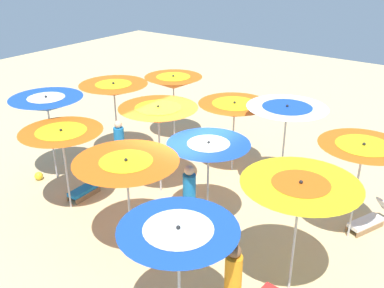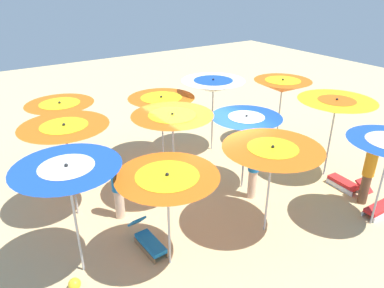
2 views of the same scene
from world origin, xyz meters
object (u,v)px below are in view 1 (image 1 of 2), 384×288
object	(u,v)px
beach_umbrella_11	(362,154)
beach_ball	(39,176)
lounger_0	(86,188)
beach_umbrella_0	(47,104)
beach_umbrella_5	(158,115)
beach_umbrella_4	(114,90)
beach_umbrella_7	(300,193)
beachgoer_1	(120,147)
beach_umbrella_6	(208,149)
beachgoer_0	(189,199)
beach_umbrella_9	(234,110)
lounger_1	(369,220)
beachgoer_2	(233,286)
beach_umbrella_2	(126,168)
beach_umbrella_10	(287,114)
beach_umbrella_1	(62,137)
beach_umbrella_3	(178,237)
beach_umbrella_8	(173,82)

from	to	relation	value
beach_umbrella_11	beach_ball	size ratio (longest dim) A/B	9.87
lounger_0	beach_umbrella_0	bearing A→B (deg)	-98.07
lounger_0	beach_umbrella_5	bearing A→B (deg)	129.70
beach_ball	beach_umbrella_4	bearing A→B (deg)	160.93
beach_umbrella_5	lounger_0	xyz separation A→B (m)	(1.37, -1.51, -2.06)
beach_umbrella_4	beach_umbrella_7	bearing A→B (deg)	72.20
beachgoer_1	beach_umbrella_6	bearing A→B (deg)	128.11
beachgoer_0	beach_umbrella_9	bearing A→B (deg)	-158.12
beach_ball	beach_umbrella_7	bearing A→B (deg)	91.41
beach_umbrella_5	beach_umbrella_7	xyz separation A→B (m)	(1.44, 4.55, -0.05)
lounger_1	beach_umbrella_4	bearing A→B (deg)	-61.23
beach_umbrella_7	beachgoer_2	bearing A→B (deg)	-14.65
beachgoer_0	beachgoer_2	world-z (taller)	beachgoer_2
lounger_0	lounger_1	distance (m)	7.35
beach_umbrella_5	beachgoer_2	world-z (taller)	beach_umbrella_5
beach_umbrella_2	beachgoer_1	bearing A→B (deg)	-131.83
beach_umbrella_9	beach_umbrella_10	distance (m)	1.83
beachgoer_0	beach_umbrella_5	bearing A→B (deg)	-114.38
beach_umbrella_5	beach_umbrella_11	size ratio (longest dim) A/B	1.04
beach_umbrella_1	beachgoer_2	bearing A→B (deg)	80.30
beach_umbrella_2	beach_umbrella_1	bearing A→B (deg)	-97.13
beach_umbrella_4	lounger_1	size ratio (longest dim) A/B	1.87
beach_umbrella_10	beach_umbrella_3	bearing A→B (deg)	8.20
beach_umbrella_11	beachgoer_0	bearing A→B (deg)	-55.98
lounger_1	beachgoer_0	world-z (taller)	beachgoer_0
beach_umbrella_7	lounger_0	bearing A→B (deg)	-90.67
beach_umbrella_10	beachgoer_2	xyz separation A→B (m)	(4.91, 1.44, -1.34)
beach_umbrella_8	beachgoer_0	bearing A→B (deg)	41.96
beach_umbrella_1	beachgoer_2	size ratio (longest dim) A/B	1.22
beach_umbrella_2	lounger_1	distance (m)	5.99
beach_umbrella_0	beach_umbrella_4	size ratio (longest dim) A/B	1.00
beach_umbrella_8	beachgoer_2	bearing A→B (deg)	45.08
beach_umbrella_10	beachgoer_2	world-z (taller)	beach_umbrella_10
beach_umbrella_0	beach_umbrella_10	distance (m)	6.48
beach_umbrella_10	beachgoer_1	xyz separation A→B (m)	(1.87, -4.28, -1.41)
beach_umbrella_1	beach_umbrella_10	bearing A→B (deg)	134.45
beach_umbrella_9	lounger_1	size ratio (longest dim) A/B	1.63
beachgoer_1	beach_umbrella_10	bearing A→B (deg)	161.58
beach_umbrella_11	beach_umbrella_2	bearing A→B (deg)	-48.76
beach_umbrella_10	beach_umbrella_11	world-z (taller)	beach_umbrella_10
beach_ball	beach_umbrella_8	bearing A→B (deg)	164.16
beach_umbrella_4	beachgoer_0	xyz separation A→B (m)	(1.93, 4.27, -1.34)
beach_umbrella_7	beach_umbrella_8	bearing A→B (deg)	-124.80
beach_umbrella_5	beachgoer_2	distance (m)	5.27
beach_umbrella_5	beach_umbrella_10	xyz separation A→B (m)	(-1.92, 2.70, 0.04)
beach_umbrella_4	beach_umbrella_6	size ratio (longest dim) A/B	1.13
beach_umbrella_6	beachgoer_1	world-z (taller)	beach_umbrella_6
lounger_1	beach_ball	size ratio (longest dim) A/B	5.49
beach_umbrella_10	beach_umbrella_4	bearing A→B (deg)	-77.75
beach_umbrella_3	beach_umbrella_8	size ratio (longest dim) A/B	1.00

